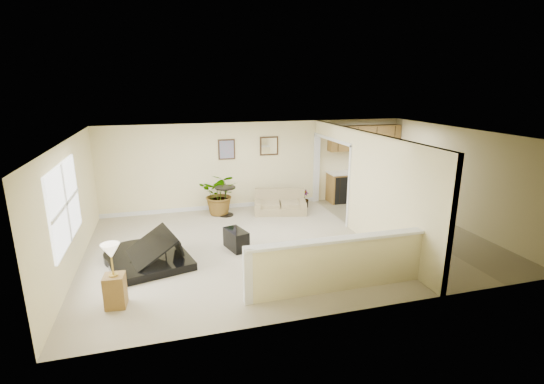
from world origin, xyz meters
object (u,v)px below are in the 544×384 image
object	(u,v)px
loveseat	(280,201)
palm_plant	(221,194)
piano	(146,236)
lamp_stand	(114,280)
accent_table	(226,197)
piano_bench	(236,239)
small_plant	(304,199)

from	to	relation	value
loveseat	palm_plant	xyz separation A→B (m)	(-1.64, 0.25, 0.27)
loveseat	piano	bearing A→B (deg)	-131.42
lamp_stand	loveseat	bearing A→B (deg)	45.12
piano	palm_plant	xyz separation A→B (m)	(1.90, 2.75, -0.01)
piano	loveseat	bearing A→B (deg)	20.82
accent_table	palm_plant	bearing A→B (deg)	124.87
accent_table	lamp_stand	distance (m)	4.82
piano_bench	small_plant	bearing A→B (deg)	45.15
piano	accent_table	bearing A→B (deg)	37.77
small_plant	loveseat	bearing A→B (deg)	-161.93
accent_table	lamp_stand	size ratio (longest dim) A/B	0.74
accent_table	palm_plant	distance (m)	0.21
accent_table	palm_plant	xyz separation A→B (m)	(-0.11, 0.16, 0.06)
piano_bench	loveseat	size ratio (longest dim) A/B	0.41
piano	accent_table	world-z (taller)	piano
small_plant	palm_plant	bearing A→B (deg)	-179.59
piano_bench	palm_plant	xyz separation A→B (m)	(0.04, 2.51, 0.37)
accent_table	small_plant	world-z (taller)	accent_table
piano	piano_bench	world-z (taller)	piano
piano_bench	lamp_stand	distance (m)	2.95
loveseat	small_plant	xyz separation A→B (m)	(0.83, 0.27, -0.09)
lamp_stand	piano	bearing A→B (deg)	72.88
piano	accent_table	distance (m)	3.29
loveseat	lamp_stand	bearing A→B (deg)	-121.50
palm_plant	piano_bench	bearing A→B (deg)	-90.83
piano_bench	accent_table	xyz separation A→B (m)	(0.15, 2.35, 0.31)
piano	lamp_stand	xyz separation A→B (m)	(-0.47, -1.53, -0.13)
piano	lamp_stand	size ratio (longest dim) A/B	1.85
loveseat	lamp_stand	world-z (taller)	lamp_stand
lamp_stand	piano_bench	bearing A→B (deg)	37.28
loveseat	palm_plant	bearing A→B (deg)	-175.43
piano_bench	loveseat	bearing A→B (deg)	53.33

